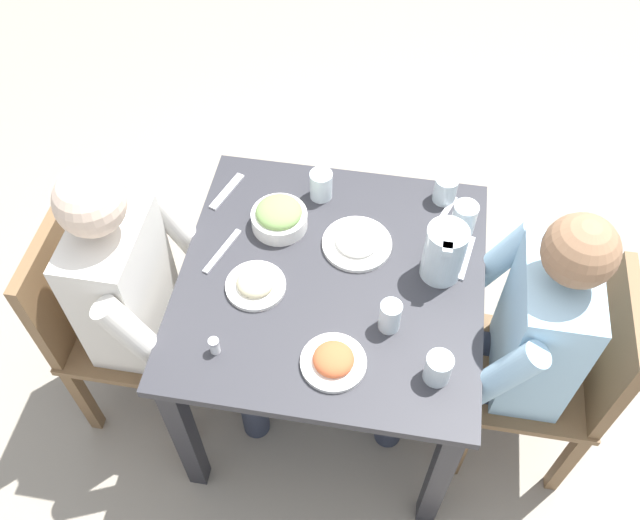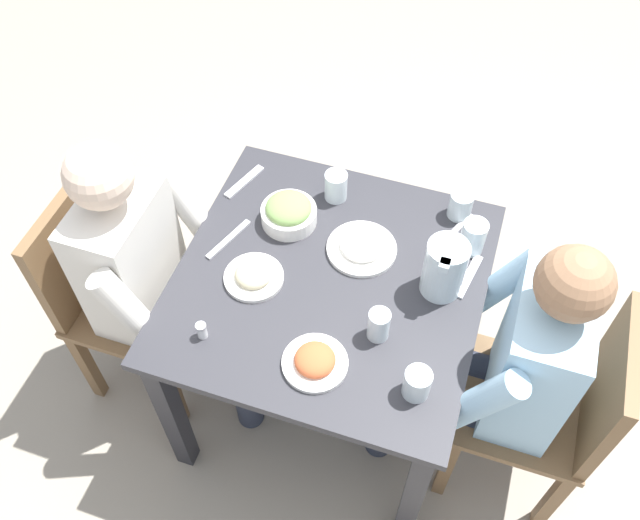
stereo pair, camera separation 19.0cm
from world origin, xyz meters
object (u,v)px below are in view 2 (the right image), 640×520
object	(u,v)px
dining_table	(329,303)
water_glass_by_pitcher	(336,186)
plate_yoghurt	(362,247)
diner_near	(498,362)
chair_near	(556,405)
water_glass_near_left	(461,205)
diner_far	(160,279)
chair_far	(113,289)
plate_rice_curry	(315,361)
salad_bowl	(289,212)
water_pitcher	(444,268)
salt_shaker	(202,330)
water_glass_far_right	(379,325)
water_glass_far_left	(473,237)
plate_beans	(254,275)
water_glass_center	(417,383)

from	to	relation	value
dining_table	water_glass_by_pitcher	xyz separation A→B (m)	(0.32, 0.08, 0.18)
plate_yoghurt	diner_near	bearing A→B (deg)	-111.87
chair_near	water_glass_by_pitcher	bearing A→B (deg)	65.38
dining_table	water_glass_near_left	bearing A→B (deg)	-39.84
water_glass_near_left	diner_far	bearing A→B (deg)	119.21
chair_far	water_glass_by_pitcher	distance (m)	0.83
diner_far	chair_near	bearing A→B (deg)	-88.01
plate_rice_curry	water_glass_near_left	bearing A→B (deg)	-21.72
chair_near	salad_bowl	size ratio (longest dim) A/B	4.99
diner_far	water_glass_by_pitcher	bearing A→B (deg)	-46.80
water_pitcher	salt_shaker	distance (m)	0.70
diner_far	water_glass_far_right	xyz separation A→B (m)	(-0.04, -0.71, 0.16)
water_glass_near_left	diner_near	bearing A→B (deg)	-152.74
water_glass_far_left	chair_far	bearing A→B (deg)	107.29
dining_table	water_glass_far_left	size ratio (longest dim) A/B	7.95
dining_table	diner_near	world-z (taller)	diner_near
chair_far	plate_yoghurt	bearing A→B (deg)	-73.63
salad_bowl	water_glass_far_right	xyz separation A→B (m)	(-0.31, -0.37, 0.01)
plate_beans	diner_near	bearing A→B (deg)	-88.83
diner_near	water_glass_by_pitcher	bearing A→B (deg)	58.56
plate_yoghurt	water_glass_near_left	xyz separation A→B (m)	(0.24, -0.25, 0.03)
water_glass_far_left	plate_yoghurt	bearing A→B (deg)	109.56
salt_shaker	chair_far	bearing A→B (deg)	66.72
water_glass_far_left	salad_bowl	bearing A→B (deg)	97.20
plate_rice_curry	water_glass_by_pitcher	world-z (taller)	water_glass_by_pitcher
water_glass_center	salt_shaker	bearing A→B (deg)	91.98
water_pitcher	plate_beans	distance (m)	0.55
salad_bowl	water_glass_near_left	world-z (taller)	same
water_pitcher	plate_beans	size ratio (longest dim) A/B	1.07
water_pitcher	salt_shaker	xyz separation A→B (m)	(-0.37, 0.59, -0.07)
salt_shaker	dining_table	bearing A→B (deg)	-42.99
dining_table	plate_yoghurt	bearing A→B (deg)	-23.43
salad_bowl	dining_table	bearing A→B (deg)	-132.56
water_pitcher	water_glass_by_pitcher	world-z (taller)	water_pitcher
chair_far	plate_rice_curry	distance (m)	0.85
water_pitcher	chair_near	bearing A→B (deg)	-107.06
salad_bowl	water_glass_by_pitcher	xyz separation A→B (m)	(0.15, -0.11, 0.01)
dining_table	salad_bowl	xyz separation A→B (m)	(0.17, 0.19, 0.17)
diner_near	diner_far	xyz separation A→B (m)	(-0.04, 1.06, 0.00)
water_glass_far_left	water_pitcher	bearing A→B (deg)	161.82
dining_table	salt_shaker	bearing A→B (deg)	137.01
dining_table	chair_far	size ratio (longest dim) A/B	1.03
salad_bowl	water_glass_far_right	world-z (taller)	water_glass_far_right
dining_table	chair_far	distance (m)	0.75
plate_beans	plate_yoghurt	size ratio (longest dim) A/B	0.83
diner_near	salt_shaker	world-z (taller)	diner_near
chair_far	water_glass_near_left	size ratio (longest dim) A/B	9.57
plate_rice_curry	water_glass_far_right	xyz separation A→B (m)	(0.14, -0.13, 0.03)
water_pitcher	water_glass_by_pitcher	size ratio (longest dim) A/B	1.91
dining_table	chair_near	xyz separation A→B (m)	(-0.05, -0.73, -0.13)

